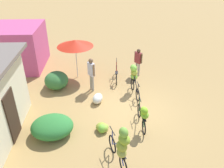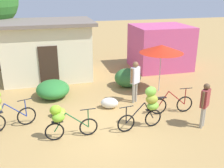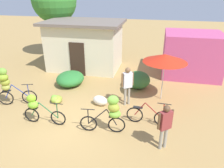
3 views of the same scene
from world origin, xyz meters
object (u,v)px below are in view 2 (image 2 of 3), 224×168
at_px(bicycle_near_pile, 63,120).
at_px(banana_pile_on_ground, 58,112).
at_px(building_low, 47,50).
at_px(market_umbrella, 161,49).
at_px(bicycle_by_shop, 172,104).
at_px(bicycle_center_loaded, 149,104).
at_px(person_vendor, 205,101).
at_px(person_bystander, 135,78).
at_px(produce_sack, 110,103).
at_px(shop_pink, 160,47).

xyz_separation_m(bicycle_near_pile, banana_pile_on_ground, (-0.07, 1.63, -0.54)).
distance_m(building_low, market_umbrella, 5.96).
relative_size(building_low, bicycle_by_shop, 2.80).
bearing_deg(bicycle_by_shop, bicycle_center_loaded, -148.19).
xyz_separation_m(bicycle_near_pile, person_vendor, (4.71, -0.43, 0.29)).
relative_size(building_low, bicycle_near_pile, 2.82).
height_order(bicycle_center_loaded, person_bystander, person_bystander).
bearing_deg(bicycle_by_shop, building_low, 128.42).
height_order(building_low, person_vendor, building_low).
bearing_deg(produce_sack, banana_pile_on_ground, -174.01).
distance_m(market_umbrella, banana_pile_on_ground, 5.25).
distance_m(person_vendor, person_bystander, 3.02).
height_order(shop_pink, bicycle_near_pile, shop_pink).
bearing_deg(building_low, banana_pile_on_ground, -87.81).
relative_size(building_low, produce_sack, 6.86).
height_order(person_vendor, person_bystander, person_bystander).
bearing_deg(building_low, bicycle_by_shop, -51.58).
bearing_deg(bicycle_center_loaded, bicycle_by_shop, 31.81).
distance_m(banana_pile_on_ground, person_bystander, 3.37).
bearing_deg(produce_sack, bicycle_near_pile, -136.84).
height_order(market_umbrella, produce_sack, market_umbrella).
relative_size(building_low, person_bystander, 2.71).
distance_m(bicycle_near_pile, person_vendor, 4.74).
height_order(building_low, bicycle_near_pile, building_low).
xyz_separation_m(banana_pile_on_ground, produce_sack, (2.04, 0.21, 0.06)).
bearing_deg(banana_pile_on_ground, person_bystander, 9.17).
distance_m(shop_pink, bicycle_by_shop, 6.22).
bearing_deg(produce_sack, market_umbrella, 23.89).
height_order(shop_pink, banana_pile_on_ground, shop_pink).
bearing_deg(building_low, person_bystander, -51.48).
xyz_separation_m(building_low, bicycle_center_loaded, (3.12, -6.38, -0.64)).
relative_size(bicycle_near_pile, produce_sack, 2.43).
xyz_separation_m(building_low, shop_pink, (6.51, 0.22, -0.27)).
xyz_separation_m(shop_pink, person_bystander, (-3.13, -4.47, -0.16)).
height_order(building_low, person_bystander, building_low).
relative_size(person_vendor, person_bystander, 0.91).
height_order(bicycle_by_shop, produce_sack, bicycle_by_shop).
distance_m(building_low, person_bystander, 5.45).
distance_m(market_umbrella, person_vendor, 3.61).
bearing_deg(bicycle_by_shop, person_bystander, 128.11).
relative_size(bicycle_center_loaded, person_bystander, 0.93).
bearing_deg(banana_pile_on_ground, market_umbrella, 16.53).
xyz_separation_m(bicycle_center_loaded, person_bystander, (0.26, 2.13, 0.21)).
relative_size(banana_pile_on_ground, person_bystander, 0.38).
xyz_separation_m(bicycle_center_loaded, person_vendor, (1.84, -0.44, 0.10)).
distance_m(bicycle_center_loaded, person_vendor, 1.90).
relative_size(market_umbrella, person_vendor, 1.36).
height_order(shop_pink, person_vendor, shop_pink).
xyz_separation_m(shop_pink, banana_pile_on_ground, (-6.33, -4.99, -1.09)).
height_order(banana_pile_on_ground, person_bystander, person_bystander).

